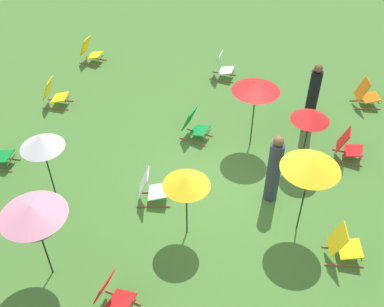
# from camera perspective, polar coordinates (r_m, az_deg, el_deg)

# --- Properties ---
(ground_plane) EXTENTS (40.00, 40.00, 0.00)m
(ground_plane) POSITION_cam_1_polar(r_m,az_deg,el_deg) (10.98, 6.02, -3.14)
(ground_plane) COLOR #477A33
(deckchair_0) EXTENTS (0.67, 0.86, 0.83)m
(deckchair_0) POSITION_cam_1_polar(r_m,az_deg,el_deg) (10.21, -5.17, -4.35)
(deckchair_0) COLOR olive
(deckchair_0) RESTS_ON ground
(deckchair_1) EXTENTS (0.60, 0.83, 0.83)m
(deckchair_1) POSITION_cam_1_polar(r_m,az_deg,el_deg) (11.90, 0.30, 3.48)
(deckchair_1) COLOR olive
(deckchair_1) RESTS_ON ground
(deckchair_3) EXTENTS (0.63, 0.85, 0.83)m
(deckchair_3) POSITION_cam_1_polar(r_m,az_deg,el_deg) (9.61, 18.39, -10.84)
(deckchair_3) COLOR olive
(deckchair_3) RESTS_ON ground
(deckchair_4) EXTENTS (0.57, 0.81, 0.83)m
(deckchair_4) POSITION_cam_1_polar(r_m,az_deg,el_deg) (8.62, -9.94, -17.09)
(deckchair_4) COLOR olive
(deckchair_4) RESTS_ON ground
(deckchair_5) EXTENTS (0.50, 0.77, 0.83)m
(deckchair_5) POSITION_cam_1_polar(r_m,az_deg,el_deg) (15.62, -12.61, 12.34)
(deckchair_5) COLOR olive
(deckchair_5) RESTS_ON ground
(deckchair_6) EXTENTS (0.68, 0.87, 0.83)m
(deckchair_6) POSITION_cam_1_polar(r_m,az_deg,el_deg) (14.00, 20.94, 6.91)
(deckchair_6) COLOR olive
(deckchair_6) RESTS_ON ground
(deckchair_7) EXTENTS (0.48, 0.76, 0.83)m
(deckchair_7) POSITION_cam_1_polar(r_m,az_deg,el_deg) (14.44, 3.72, 10.76)
(deckchair_7) COLOR olive
(deckchair_7) RESTS_ON ground
(deckchair_8) EXTENTS (0.60, 0.83, 0.83)m
(deckchair_8) POSITION_cam_1_polar(r_m,az_deg,el_deg) (13.69, -16.87, 7.13)
(deckchair_8) COLOR olive
(deckchair_8) RESTS_ON ground
(deckchair_10) EXTENTS (0.49, 0.77, 0.83)m
(deckchair_10) POSITION_cam_1_polar(r_m,az_deg,el_deg) (11.89, 18.92, 0.87)
(deckchair_10) COLOR olive
(deckchair_10) RESTS_ON ground
(umbrella_0) EXTENTS (1.16, 1.16, 2.00)m
(umbrella_0) POSITION_cam_1_polar(r_m,az_deg,el_deg) (8.84, 14.70, -1.23)
(umbrella_0) COLOR black
(umbrella_0) RESTS_ON ground
(umbrella_1) EXTENTS (1.16, 1.16, 1.91)m
(umbrella_1) POSITION_cam_1_polar(r_m,az_deg,el_deg) (10.94, 8.04, 8.34)
(umbrella_1) COLOR black
(umbrella_1) RESTS_ON ground
(umbrella_2) EXTENTS (0.94, 0.94, 1.65)m
(umbrella_2) POSITION_cam_1_polar(r_m,az_deg,el_deg) (8.69, -0.71, -3.45)
(umbrella_2) COLOR black
(umbrella_2) RESTS_ON ground
(umbrella_3) EXTENTS (1.19, 1.19, 1.92)m
(umbrella_3) POSITION_cam_1_polar(r_m,az_deg,el_deg) (8.27, -19.39, -6.75)
(umbrella_3) COLOR black
(umbrella_3) RESTS_ON ground
(umbrella_4) EXTENTS (0.93, 0.93, 1.82)m
(umbrella_4) POSITION_cam_1_polar(r_m,az_deg,el_deg) (9.86, -18.35, 1.44)
(umbrella_4) COLOR black
(umbrella_4) RESTS_ON ground
(umbrella_5) EXTENTS (0.90, 0.90, 1.63)m
(umbrella_5) POSITION_cam_1_polar(r_m,az_deg,el_deg) (10.73, 14.63, 4.67)
(umbrella_5) COLOR black
(umbrella_5) RESTS_ON ground
(person_0) EXTENTS (0.36, 0.36, 1.89)m
(person_0) POSITION_cam_1_polar(r_m,az_deg,el_deg) (12.39, 14.82, 6.73)
(person_0) COLOR black
(person_0) RESTS_ON ground
(person_1) EXTENTS (0.40, 0.40, 1.77)m
(person_1) POSITION_cam_1_polar(r_m,az_deg,el_deg) (10.06, 10.21, -2.07)
(person_1) COLOR #333847
(person_1) RESTS_ON ground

